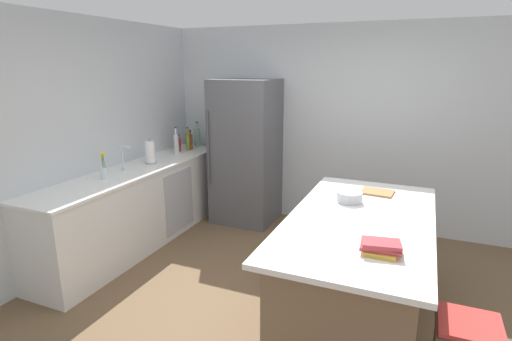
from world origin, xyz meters
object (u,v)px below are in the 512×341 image
flower_vase (104,170)px  syrup_bottle (190,141)px  vinegar_bottle (191,142)px  mixing_bowl (349,197)px  kitchen_island (357,269)px  sink_faucet (124,157)px  olive_oil_bottle (188,141)px  gin_bottle (197,137)px  soda_bottle (176,143)px  cutting_board (377,192)px  paper_towel_roll (150,153)px  hot_sauce_bottle (179,144)px  cookbook_stack (381,248)px  refrigerator (246,152)px

flower_vase → syrup_bottle: 1.77m
vinegar_bottle → mixing_bowl: size_ratio=1.20×
kitchen_island → mixing_bowl: (-0.15, 0.34, 0.50)m
sink_faucet → olive_oil_bottle: (0.07, 1.23, -0.02)m
gin_bottle → olive_oil_bottle: size_ratio=1.11×
soda_bottle → cutting_board: size_ratio=1.14×
kitchen_island → gin_bottle: gin_bottle is taller
soda_bottle → cutting_board: bearing=-14.8°
flower_vase → paper_towel_roll: paper_towel_roll is taller
hot_sauce_bottle → soda_bottle: bearing=-76.3°
syrup_bottle → flower_vase: bearing=-88.2°
gin_bottle → syrup_bottle: bearing=-117.4°
flower_vase → gin_bottle: gin_bottle is taller
soda_bottle → mixing_bowl: (2.53, -1.08, -0.10)m
syrup_bottle → cookbook_stack: 3.77m
cutting_board → hot_sauce_bottle: bearing=163.3°
hot_sauce_bottle → soda_bottle: size_ratio=0.66×
kitchen_island → refrigerator: (-1.79, 1.74, 0.49)m
vinegar_bottle → soda_bottle: size_ratio=0.76×
refrigerator → olive_oil_bottle: refrigerator is taller
syrup_bottle → mixing_bowl: size_ratio=1.16×
vinegar_bottle → paper_towel_roll: bearing=-90.0°
paper_towel_roll → hot_sauce_bottle: size_ratio=1.34×
kitchen_island → syrup_bottle: syrup_bottle is taller
paper_towel_roll → soda_bottle: size_ratio=0.89×
kitchen_island → refrigerator: 2.54m
kitchen_island → sink_faucet: bearing=171.7°
olive_oil_bottle → mixing_bowl: 2.78m
olive_oil_bottle → kitchen_island: bearing=-31.7°
vinegar_bottle → cutting_board: bearing=-20.5°
paper_towel_roll → gin_bottle: gin_bottle is taller
refrigerator → gin_bottle: bearing=168.9°
soda_bottle → cookbook_stack: bearing=-34.8°
olive_oil_bottle → mixing_bowl: (2.47, -1.28, -0.10)m
paper_towel_roll → soda_bottle: bearing=94.5°
cutting_board → vinegar_bottle: bearing=159.5°
vinegar_bottle → sink_faucet: bearing=-92.6°
syrup_bottle → soda_bottle: 0.38m
gin_bottle → vinegar_bottle: (0.01, -0.20, -0.04)m
olive_oil_bottle → sink_faucet: bearing=-93.2°
flower_vase → olive_oil_bottle: olive_oil_bottle is taller
gin_bottle → paper_towel_roll: bearing=-89.4°
sink_faucet → flower_vase: bearing=-82.2°
sink_faucet → vinegar_bottle: sink_faucet is taller
mixing_bowl → olive_oil_bottle: bearing=152.6°
kitchen_island → cutting_board: size_ratio=6.87×
hot_sauce_bottle → cutting_board: 2.87m
vinegar_bottle → cookbook_stack: 3.65m
soda_bottle → mixing_bowl: 2.75m
vinegar_bottle → hot_sauce_bottle: bearing=-112.6°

